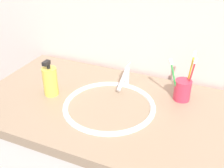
{
  "coord_description": "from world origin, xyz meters",
  "views": [
    {
      "loc": [
        0.39,
        -0.88,
        1.51
      ],
      "look_at": [
        -0.01,
        0.02,
        0.95
      ],
      "focal_mm": 44.41,
      "sensor_mm": 36.0,
      "label": 1
    }
  ],
  "objects_px": {
    "toothbrush_yellow": "(190,72)",
    "soap_dispenser": "(50,81)",
    "faucet": "(125,77)",
    "toothbrush_red": "(191,76)",
    "toothbrush_green": "(174,77)",
    "toothbrush_cup": "(182,90)"
  },
  "relations": [
    {
      "from": "toothbrush_yellow",
      "to": "soap_dispenser",
      "type": "bearing_deg",
      "value": -158.47
    },
    {
      "from": "faucet",
      "to": "soap_dispenser",
      "type": "relative_size",
      "value": 0.89
    },
    {
      "from": "toothbrush_yellow",
      "to": "toothbrush_red",
      "type": "height_order",
      "value": "toothbrush_yellow"
    },
    {
      "from": "faucet",
      "to": "toothbrush_green",
      "type": "distance_m",
      "value": 0.24
    },
    {
      "from": "toothbrush_green",
      "to": "toothbrush_red",
      "type": "distance_m",
      "value": 0.07
    },
    {
      "from": "toothbrush_cup",
      "to": "toothbrush_yellow",
      "type": "height_order",
      "value": "toothbrush_yellow"
    },
    {
      "from": "toothbrush_yellow",
      "to": "toothbrush_green",
      "type": "distance_m",
      "value": 0.08
    },
    {
      "from": "faucet",
      "to": "soap_dispenser",
      "type": "bearing_deg",
      "value": -144.45
    },
    {
      "from": "toothbrush_red",
      "to": "soap_dispenser",
      "type": "relative_size",
      "value": 1.16
    },
    {
      "from": "faucet",
      "to": "toothbrush_red",
      "type": "xyz_separation_m",
      "value": [
        0.29,
        0.0,
        0.07
      ]
    },
    {
      "from": "faucet",
      "to": "soap_dispenser",
      "type": "height_order",
      "value": "soap_dispenser"
    },
    {
      "from": "toothbrush_cup",
      "to": "toothbrush_yellow",
      "type": "relative_size",
      "value": 0.44
    },
    {
      "from": "toothbrush_yellow",
      "to": "soap_dispenser",
      "type": "height_order",
      "value": "toothbrush_yellow"
    },
    {
      "from": "toothbrush_yellow",
      "to": "toothbrush_green",
      "type": "xyz_separation_m",
      "value": [
        -0.06,
        -0.05,
        -0.01
      ]
    },
    {
      "from": "faucet",
      "to": "toothbrush_green",
      "type": "xyz_separation_m",
      "value": [
        0.23,
        -0.03,
        0.06
      ]
    },
    {
      "from": "toothbrush_yellow",
      "to": "toothbrush_green",
      "type": "relative_size",
      "value": 1.09
    },
    {
      "from": "toothbrush_cup",
      "to": "toothbrush_green",
      "type": "bearing_deg",
      "value": -147.81
    },
    {
      "from": "toothbrush_cup",
      "to": "toothbrush_green",
      "type": "height_order",
      "value": "toothbrush_green"
    },
    {
      "from": "toothbrush_yellow",
      "to": "toothbrush_red",
      "type": "distance_m",
      "value": 0.03
    },
    {
      "from": "faucet",
      "to": "toothbrush_yellow",
      "type": "relative_size",
      "value": 0.71
    },
    {
      "from": "faucet",
      "to": "toothbrush_cup",
      "type": "height_order",
      "value": "faucet"
    },
    {
      "from": "soap_dispenser",
      "to": "toothbrush_cup",
      "type": "bearing_deg",
      "value": 19.39
    }
  ]
}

